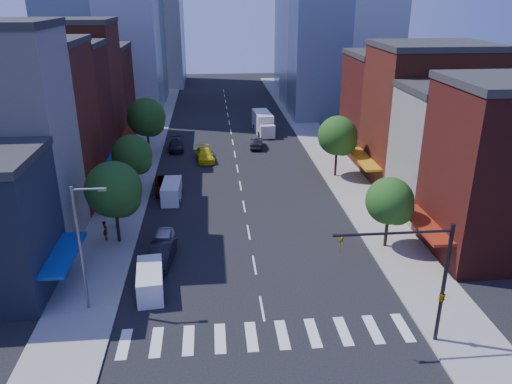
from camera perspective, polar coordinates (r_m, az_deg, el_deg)
ground at (r=35.69m, az=0.70°, el=-13.16°), size 220.00×220.00×0.00m
sidewalk_left at (r=72.64m, az=-12.53°, el=4.96°), size 5.00×120.00×0.15m
sidewalk_right at (r=73.71m, az=7.19°, el=5.55°), size 5.00×120.00×0.15m
crosswalk at (r=33.28m, az=1.26°, el=-16.09°), size 19.00×3.00×0.01m
bldg_left_2 at (r=54.17m, az=-24.57°, el=6.52°), size 12.00×9.00×16.00m
bldg_left_3 at (r=62.15m, az=-22.11°, el=8.16°), size 12.00×8.00×15.00m
bldg_left_4 at (r=69.98m, az=-20.37°, el=10.61°), size 12.00×9.00×17.00m
bldg_left_5 at (r=79.40m, az=-18.54°, el=10.55°), size 12.00×10.00×13.00m
bldg_right_1 at (r=52.29m, az=22.49°, el=4.06°), size 12.00×8.00×12.00m
bldg_right_2 at (r=59.74m, az=18.87°, el=8.10°), size 12.00×10.00×15.00m
bldg_right_3 at (r=68.97m, az=15.51°, el=9.32°), size 12.00×10.00×13.00m
traffic_signal at (r=32.26m, az=19.76°, el=-9.97°), size 7.24×2.24×8.00m
streetlight at (r=34.80m, az=-19.25°, el=-5.37°), size 2.25×0.25×9.00m
tree_left_near at (r=43.72m, az=-15.77°, el=0.05°), size 4.80×4.80×7.30m
tree_left_mid at (r=54.07m, az=-13.83°, el=4.01°), size 4.20×4.20×6.65m
tree_left_far at (r=67.29m, az=-12.30°, el=8.18°), size 5.00×5.00×7.75m
tree_right_near at (r=43.04m, az=15.22°, el=-1.21°), size 4.00×4.00×6.20m
tree_right_far at (r=59.06m, az=9.45°, el=6.18°), size 4.60×4.60×7.20m
parked_car_front at (r=43.59m, az=-10.52°, el=-5.50°), size 1.78×4.31×1.46m
parked_car_second at (r=41.31m, az=-10.81°, el=-7.02°), size 2.34×5.10×1.62m
parked_car_third at (r=55.82m, az=-10.14°, el=0.79°), size 3.20×5.83×1.55m
parked_car_rear at (r=70.84m, az=-9.12°, el=5.32°), size 2.37×5.10×1.44m
cargo_van_near at (r=37.59m, az=-12.01°, el=-9.98°), size 2.25×4.68×1.93m
cargo_van_far at (r=53.34m, az=-9.63°, el=0.05°), size 2.02×4.68×1.97m
taxi at (r=65.78m, az=-5.87°, el=4.24°), size 2.75×5.44×1.51m
traffic_car_oncoming at (r=71.01m, az=0.05°, el=5.66°), size 2.15×4.70×1.49m
traffic_car_far at (r=81.34m, az=1.02°, el=7.70°), size 1.79×4.05×1.36m
box_truck at (r=78.73m, az=0.82°, el=7.83°), size 2.93×7.97×3.14m
pedestrian_near at (r=45.99m, az=-16.83°, el=-4.20°), size 0.55×0.71×1.74m
pedestrian_far at (r=48.28m, az=-15.73°, el=-2.90°), size 0.63×0.80×1.60m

